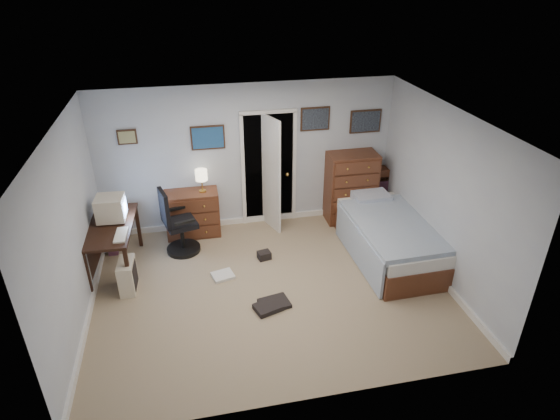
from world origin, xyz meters
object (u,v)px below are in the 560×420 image
object	(u,v)px
computer_desk	(106,236)
tall_dresser	(351,187)
office_chair	(177,228)
low_dresser	(193,213)
bed	(389,237)

from	to	relation	value
computer_desk	tall_dresser	world-z (taller)	tall_dresser
office_chair	tall_dresser	distance (m)	3.10
low_dresser	office_chair	bearing A→B (deg)	-115.37
computer_desk	low_dresser	distance (m)	1.54
office_chair	tall_dresser	world-z (taller)	tall_dresser
office_chair	low_dresser	world-z (taller)	office_chair
office_chair	tall_dresser	xyz separation A→B (m)	(3.06, 0.50, 0.20)
low_dresser	tall_dresser	world-z (taller)	tall_dresser
bed	tall_dresser	bearing A→B (deg)	97.33
low_dresser	bed	distance (m)	3.27
computer_desk	bed	xyz separation A→B (m)	(4.28, -0.49, -0.27)
low_dresser	tall_dresser	xyz separation A→B (m)	(2.80, -0.02, 0.23)
computer_desk	office_chair	xyz separation A→B (m)	(1.02, 0.30, -0.17)
office_chair	tall_dresser	bearing A→B (deg)	-5.86
computer_desk	low_dresser	bearing A→B (deg)	35.92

